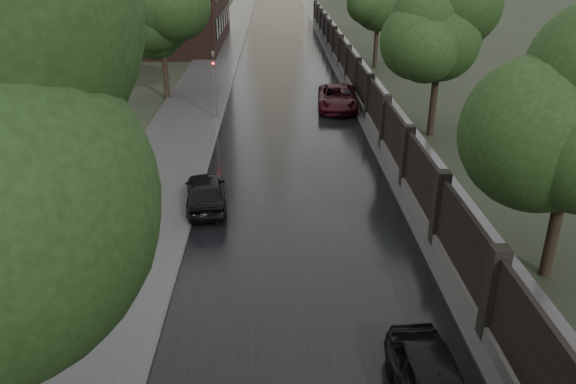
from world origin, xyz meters
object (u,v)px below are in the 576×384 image
Objects in this scene: tree_left_far at (160,17)px; tree_right_c at (378,5)px; tree_right_b at (440,41)px; hatchback_left at (206,191)px; traffic_light at (214,80)px; lamp_post at (31,351)px; car_right_far at (337,98)px.

tree_right_c is at bearing 32.83° from tree_left_far.
tree_right_b reaches higher than hatchback_left.
tree_left_far reaches higher than traffic_light.
tree_left_far is at bearing 126.47° from traffic_light.
tree_left_far is 1.05× the size of tree_right_c.
tree_left_far reaches higher than lamp_post.
car_right_far is at bearing 17.75° from traffic_light.
lamp_post is at bearing -122.18° from tree_right_b.
hatchback_left is at bearing -75.31° from tree_left_far.
tree_right_c is 40.67m from lamp_post.
hatchback_left is 0.75× the size of car_right_far.
lamp_post is at bearing -84.79° from tree_left_far.
traffic_light is at bearing -158.49° from car_right_far.
traffic_light is 0.78× the size of car_right_far.
traffic_light is (1.10, 23.49, -0.27)m from lamp_post.
tree_right_b is 1.00× the size of tree_right_c.
car_right_far is at bearing 71.93° from lamp_post.
lamp_post is at bearing 74.43° from hatchback_left.
tree_right_c is 14.08m from car_right_far.
tree_right_b is 14.79m from hatchback_left.
tree_right_b is 1.37× the size of lamp_post.
car_right_far is (7.33, 2.35, -1.69)m from traffic_light.
tree_right_b is 24.33m from lamp_post.
tree_left_far is at bearing -82.15° from hatchback_left.
tree_left_far is at bearing 95.21° from lamp_post.
tree_left_far reaches higher than tree_right_b.
car_right_far is (6.63, 14.13, 0.06)m from hatchback_left.
tree_right_c is 1.83× the size of hatchback_left.
lamp_post is at bearing -108.52° from tree_right_c.
traffic_light is 11.93m from hatchback_left.
tree_right_c is at bearing 90.00° from tree_right_b.
lamp_post reaches higher than traffic_light.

